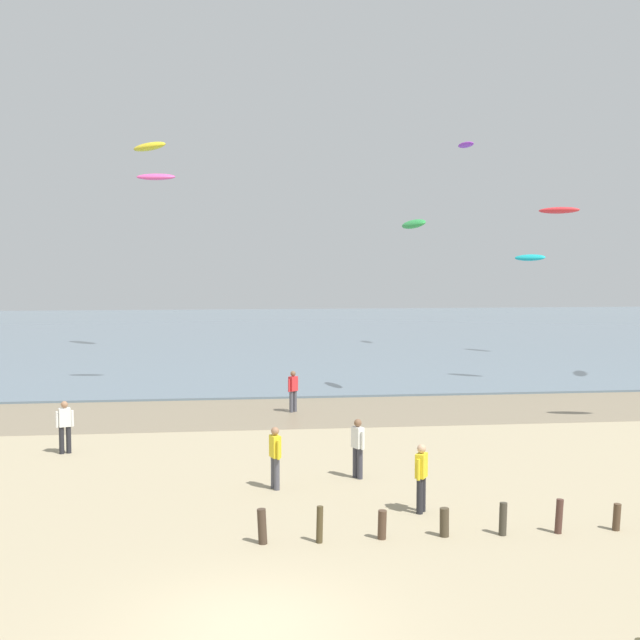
{
  "coord_description": "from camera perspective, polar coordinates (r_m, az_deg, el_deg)",
  "views": [
    {
      "loc": [
        -0.43,
        -13.64,
        6.17
      ],
      "look_at": [
        2.39,
        10.45,
        4.47
      ],
      "focal_mm": 46.24,
      "sensor_mm": 36.0,
      "label": 1
    }
  ],
  "objects": [
    {
      "name": "sea",
      "position": [
        72.12,
        -6.31,
        -0.88
      ],
      "size": [
        160.0,
        70.0,
        0.1
      ],
      "primitive_type": "cube",
      "color": "slate",
      "rests_on": "ground"
    },
    {
      "name": "kite_aloft_6",
      "position": [
        55.99,
        14.33,
        4.2
      ],
      "size": [
        2.02,
        2.37,
        0.6
      ],
      "primitive_type": "ellipsoid",
      "rotation": [
        -0.35,
        0.0,
        2.19
      ],
      "color": "#19B2B7"
    },
    {
      "name": "groyne_near",
      "position": [
        19.86,
        14.54,
        -13.1
      ],
      "size": [
        12.51,
        0.34,
        0.83
      ],
      "color": "#433427",
      "rests_on": "ground"
    },
    {
      "name": "kite_aloft_7",
      "position": [
        41.15,
        -11.29,
        9.69
      ],
      "size": [
        1.97,
        0.92,
        0.45
      ],
      "primitive_type": "ellipsoid",
      "rotation": [
        0.26,
        0.0,
        6.15
      ],
      "color": "#E54C99"
    },
    {
      "name": "ground_plane",
      "position": [
        14.97,
        -4.73,
        -20.33
      ],
      "size": [
        160.0,
        160.0,
        0.0
      ],
      "primitive_type": "plane",
      "color": "tan"
    },
    {
      "name": "kite_aloft_3",
      "position": [
        42.5,
        16.21,
        7.3
      ],
      "size": [
        2.0,
        1.73,
        0.35
      ],
      "primitive_type": "ellipsoid",
      "rotation": [
        0.04,
        0.0,
        2.5
      ],
      "color": "red"
    },
    {
      "name": "kite_aloft_5",
      "position": [
        58.63,
        10.06,
        11.85
      ],
      "size": [
        1.02,
        2.13,
        0.44
      ],
      "primitive_type": "ellipsoid",
      "rotation": [
        -0.18,
        0.0,
        4.87
      ],
      "color": "purple"
    },
    {
      "name": "person_by_waterline",
      "position": [
        27.99,
        -17.25,
        -6.98
      ],
      "size": [
        0.55,
        0.32,
        1.71
      ],
      "color": "#232328",
      "rests_on": "ground"
    },
    {
      "name": "kite_aloft_4",
      "position": [
        37.69,
        6.5,
        6.61
      ],
      "size": [
        1.2,
        2.21,
        0.61
      ],
      "primitive_type": "ellipsoid",
      "rotation": [
        -0.49,
        0.0,
        1.8
      ],
      "color": "green"
    },
    {
      "name": "wet_sand_strip",
      "position": [
        33.99,
        -5.88,
        -6.46
      ],
      "size": [
        120.0,
        6.87,
        0.01
      ],
      "primitive_type": "cube",
      "color": "#84755B",
      "rests_on": "ground"
    },
    {
      "name": "person_mid_beach",
      "position": [
        20.77,
        7.02,
        -10.66
      ],
      "size": [
        0.38,
        0.5,
        1.71
      ],
      "color": "#232328",
      "rests_on": "ground"
    },
    {
      "name": "kite_aloft_1",
      "position": [
        58.52,
        -11.73,
        11.67
      ],
      "size": [
        3.12,
        3.35,
        0.86
      ],
      "primitive_type": "ellipsoid",
      "rotation": [
        0.33,
        0.0,
        5.42
      ],
      "color": "yellow"
    },
    {
      "name": "person_far_down_beach",
      "position": [
        34.04,
        -1.87,
        -4.86
      ],
      "size": [
        0.44,
        0.41,
        1.71
      ],
      "color": "#4C4C56",
      "rests_on": "ground"
    },
    {
      "name": "person_left_flank",
      "position": [
        23.81,
        2.63,
        -8.73
      ],
      "size": [
        0.36,
        0.52,
        1.71
      ],
      "color": "#383842",
      "rests_on": "ground"
    },
    {
      "name": "person_trailing_behind",
      "position": [
        22.7,
        -3.12,
        -9.37
      ],
      "size": [
        0.32,
        0.55,
        1.71
      ],
      "color": "#4C4C56",
      "rests_on": "ground"
    }
  ]
}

